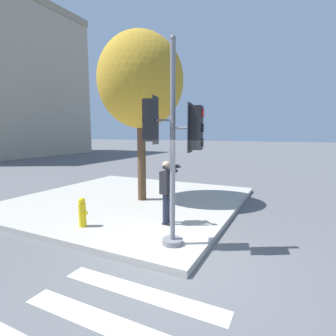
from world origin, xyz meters
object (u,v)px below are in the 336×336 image
object	(u,v)px
street_tree	(141,81)
person_photographer	(167,186)
fire_hydrant	(82,212)
traffic_signal_pole	(173,142)

from	to	relation	value
street_tree	person_photographer	bearing A→B (deg)	-134.49
fire_hydrant	traffic_signal_pole	bearing A→B (deg)	-89.61
street_tree	fire_hydrant	xyz separation A→B (m)	(-3.13, -0.06, -3.91)
traffic_signal_pole	street_tree	xyz separation A→B (m)	(3.11, 2.70, 1.99)
fire_hydrant	person_photographer	bearing A→B (deg)	-58.59
street_tree	fire_hydrant	distance (m)	5.00
traffic_signal_pole	fire_hydrant	world-z (taller)	traffic_signal_pole
traffic_signal_pole	person_photographer	distance (m)	1.85
traffic_signal_pole	street_tree	bearing A→B (deg)	40.93
person_photographer	street_tree	size ratio (longest dim) A/B	0.29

